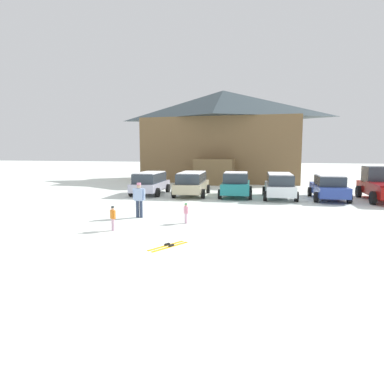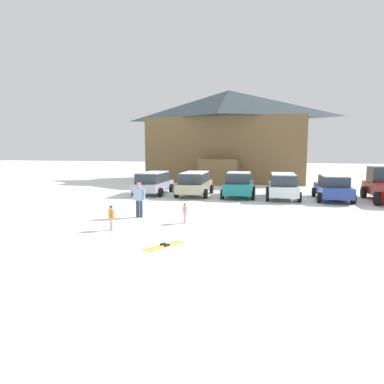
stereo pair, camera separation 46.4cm
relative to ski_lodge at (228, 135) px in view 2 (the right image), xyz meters
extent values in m
plane|color=white|center=(0.70, -26.54, -4.74)|extent=(160.00, 160.00, 0.00)
cube|color=brown|center=(0.00, 0.06, -1.53)|extent=(15.66, 7.86, 6.43)
pyramid|color=#36434A|center=(0.00, 0.06, 3.15)|extent=(16.27, 8.46, 2.92)
cube|color=brown|center=(-0.06, -4.66, -3.54)|extent=(3.62, 1.85, 2.40)
cube|color=#B5B6CD|center=(-3.37, -12.65, -4.13)|extent=(1.97, 4.47, 0.57)
cube|color=#2D3842|center=(-3.37, -12.74, -3.51)|extent=(1.71, 3.40, 0.67)
cube|color=white|center=(-3.37, -12.74, -3.14)|extent=(1.60, 3.23, 0.06)
cylinder|color=black|center=(-4.39, -11.33, -4.42)|extent=(0.25, 0.65, 0.64)
cylinder|color=black|center=(-2.47, -11.25, -4.42)|extent=(0.25, 0.65, 0.64)
cylinder|color=black|center=(-4.27, -14.05, -4.42)|extent=(0.25, 0.65, 0.64)
cylinder|color=black|center=(-2.35, -13.97, -4.42)|extent=(0.25, 0.65, 0.64)
cube|color=#BCB08C|center=(-0.28, -12.50, -4.11)|extent=(2.18, 4.82, 0.63)
cube|color=#2D3842|center=(-0.27, -12.60, -3.46)|extent=(1.88, 3.68, 0.67)
cube|color=white|center=(-0.27, -12.60, -3.10)|extent=(1.76, 3.49, 0.06)
cylinder|color=black|center=(-1.38, -11.12, -4.42)|extent=(0.26, 0.65, 0.64)
cylinder|color=black|center=(0.61, -10.98, -4.42)|extent=(0.26, 0.65, 0.64)
cylinder|color=black|center=(-1.17, -14.03, -4.42)|extent=(0.26, 0.65, 0.64)
cylinder|color=black|center=(0.82, -13.89, -4.42)|extent=(0.26, 0.65, 0.64)
cube|color=#1B7D80|center=(2.86, -12.53, -4.07)|extent=(2.13, 4.20, 0.70)
cube|color=#2D3842|center=(2.87, -12.73, -3.40)|extent=(1.77, 2.23, 0.65)
cube|color=white|center=(2.87, -12.73, -3.05)|extent=(1.65, 2.12, 0.06)
cylinder|color=black|center=(1.78, -11.34, -4.42)|extent=(0.26, 0.65, 0.64)
cylinder|color=black|center=(3.76, -11.20, -4.42)|extent=(0.26, 0.65, 0.64)
cylinder|color=black|center=(1.96, -13.86, -4.42)|extent=(0.26, 0.65, 0.64)
cylinder|color=black|center=(3.94, -13.72, -4.42)|extent=(0.26, 0.65, 0.64)
cube|color=white|center=(5.77, -12.64, -4.09)|extent=(2.04, 4.52, 0.66)
cube|color=#2D3842|center=(5.78, -12.73, -3.44)|extent=(1.76, 3.45, 0.65)
cube|color=white|center=(5.78, -12.73, -3.09)|extent=(1.65, 3.27, 0.06)
cylinder|color=black|center=(4.73, -11.33, -4.42)|extent=(0.26, 0.65, 0.64)
cylinder|color=black|center=(6.66, -11.21, -4.42)|extent=(0.26, 0.65, 0.64)
cylinder|color=black|center=(4.89, -14.07, -4.42)|extent=(0.26, 0.65, 0.64)
cylinder|color=black|center=(6.81, -13.95, -4.42)|extent=(0.26, 0.65, 0.64)
cube|color=#294099|center=(8.89, -12.43, -4.10)|extent=(1.97, 4.70, 0.64)
cube|color=#2D3842|center=(8.90, -12.66, -3.48)|extent=(1.67, 2.47, 0.60)
cube|color=white|center=(8.90, -12.66, -3.15)|extent=(1.56, 2.34, 0.06)
cylinder|color=black|center=(7.86, -11.04, -4.42)|extent=(0.24, 0.65, 0.64)
cylinder|color=black|center=(9.80, -10.96, -4.42)|extent=(0.24, 0.65, 0.64)
cylinder|color=black|center=(7.97, -13.90, -4.42)|extent=(0.24, 0.65, 0.64)
cylinder|color=black|center=(9.91, -13.83, -4.42)|extent=(0.24, 0.65, 0.64)
cylinder|color=black|center=(11.05, -10.83, -4.34)|extent=(0.28, 0.81, 0.80)
cylinder|color=black|center=(11.15, -14.06, -4.34)|extent=(0.28, 0.81, 0.80)
cylinder|color=#E1B0CB|center=(1.72, -21.75, -4.52)|extent=(0.08, 0.08, 0.44)
cylinder|color=#E1B0CB|center=(1.67, -21.68, -4.52)|extent=(0.08, 0.08, 0.44)
cube|color=pink|center=(1.70, -21.71, -4.15)|extent=(0.23, 0.25, 0.31)
cylinder|color=pink|center=(1.78, -21.82, -4.14)|extent=(0.06, 0.06, 0.29)
cylinder|color=pink|center=(1.61, -21.61, -4.14)|extent=(0.06, 0.06, 0.29)
sphere|color=tan|center=(1.70, -21.71, -3.94)|extent=(0.11, 0.11, 0.11)
cylinder|color=#37904B|center=(1.70, -21.71, -3.88)|extent=(0.11, 0.11, 0.05)
cylinder|color=#2D3A54|center=(-0.71, -20.98, -4.33)|extent=(0.15, 0.15, 0.82)
cylinder|color=#2D3A54|center=(-0.89, -20.98, -4.33)|extent=(0.15, 0.15, 0.82)
cube|color=#9BB7E4|center=(-0.80, -20.98, -3.63)|extent=(0.40, 0.24, 0.58)
cylinder|color=#9BB7E4|center=(-0.55, -20.98, -3.62)|extent=(0.11, 0.11, 0.55)
cylinder|color=#9BB7E4|center=(-1.06, -20.98, -3.62)|extent=(0.11, 0.11, 0.55)
sphere|color=tan|center=(-0.80, -20.98, -3.24)|extent=(0.21, 0.21, 0.21)
cylinder|color=pink|center=(-0.80, -20.98, -3.12)|extent=(0.20, 0.20, 0.10)
cylinder|color=#DCAFC9|center=(-0.75, -23.78, -4.50)|extent=(0.09, 0.09, 0.49)
cylinder|color=#DCAFC9|center=(-0.83, -23.71, -4.50)|extent=(0.09, 0.09, 0.49)
cube|color=orange|center=(-0.79, -23.75, -4.08)|extent=(0.27, 0.26, 0.34)
cylinder|color=orange|center=(-0.68, -23.85, -4.07)|extent=(0.07, 0.07, 0.33)
cylinder|color=orange|center=(-0.90, -23.64, -4.07)|extent=(0.07, 0.07, 0.33)
sphere|color=tan|center=(-0.79, -23.75, -3.85)|extent=(0.12, 0.12, 0.12)
cylinder|color=#202A2D|center=(-0.79, -23.75, -3.78)|extent=(0.12, 0.12, 0.06)
cube|color=#EFAD11|center=(2.14, -25.47, -4.73)|extent=(0.86, 1.45, 0.02)
cube|color=black|center=(2.16, -25.43, -4.69)|extent=(0.17, 0.21, 0.06)
cube|color=#EFAD11|center=(1.96, -25.37, -4.73)|extent=(0.86, 1.45, 0.02)
cube|color=black|center=(1.99, -25.33, -4.69)|extent=(0.17, 0.21, 0.06)
camera|label=1|loc=(5.46, -36.05, -1.53)|focal=32.00mm
camera|label=2|loc=(5.91, -35.94, -1.53)|focal=32.00mm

